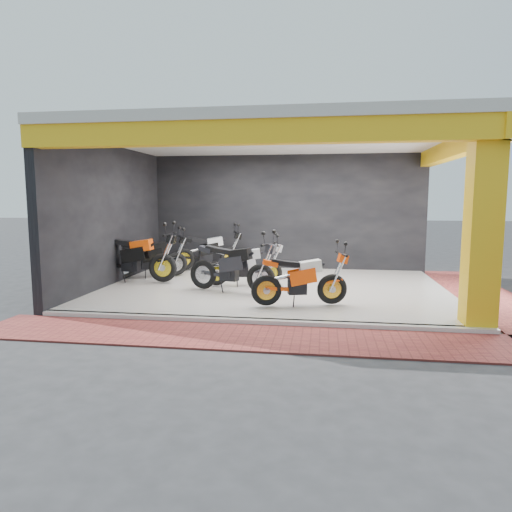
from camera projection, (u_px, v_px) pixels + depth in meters
The scene contains 17 objects.
ground at pixel (263, 311), 9.01m from camera, with size 80.00×80.00×0.00m, color #2D2D30.
showroom_floor at pixel (274, 289), 10.97m from camera, with size 8.00×6.00×0.10m, color white.
showroom_ceiling at pixel (275, 138), 10.52m from camera, with size 8.40×6.40×0.20m, color beige.
back_wall at pixel (286, 214), 13.80m from camera, with size 8.20×0.20×3.50m, color black.
left_wall at pixel (111, 217), 11.35m from camera, with size 0.20×6.20×3.50m, color black.
corner_column at pixel (483, 226), 7.51m from camera, with size 0.50×0.50×3.50m, color yellow.
header_beam_front at pixel (256, 132), 7.62m from camera, with size 8.40×0.30×0.40m, color yellow.
header_beam_right at pixel (456, 148), 9.97m from camera, with size 0.30×6.40×0.40m, color yellow.
floor_kerb at pixel (256, 322), 8.00m from camera, with size 8.00×0.20×0.10m, color white.
paver_front at pixel (248, 337), 7.24m from camera, with size 9.00×1.40×0.03m, color #9B3B33.
paver_right at pixel (486, 296), 10.27m from camera, with size 1.40×7.00×0.03m, color #9B3B33.
moto_hero at pixel (332, 274), 8.96m from camera, with size 2.02×0.75×1.23m, color #FF4C0A, non-canonical shape.
moto_row_a at pixel (270, 261), 10.95m from camera, with size 2.00×0.74×1.22m, color #B1B4BA, non-canonical shape.
moto_row_b at pixel (261, 264), 9.91m from camera, with size 2.23×0.83×1.36m, color black, non-canonical shape.
moto_row_c at pixel (162, 254), 11.31m from camera, with size 2.41×0.89×1.47m, color black, non-canonical shape.
moto_row_d at pixel (176, 253), 12.32m from camera, with size 2.10×0.78×1.29m, color black, non-canonical shape.
moto_row_e at pixel (231, 247), 13.56m from camera, with size 2.16×0.80×1.32m, color black, non-canonical shape.
Camera 1 is at (1.16, -8.73, 2.19)m, focal length 32.00 mm.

